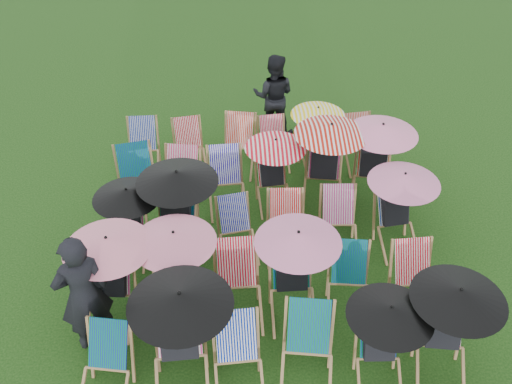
{
  "coord_description": "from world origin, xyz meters",
  "views": [
    {
      "loc": [
        -0.4,
        -6.3,
        6.33
      ],
      "look_at": [
        -0.05,
        0.42,
        0.9
      ],
      "focal_mm": 40.0,
      "sensor_mm": 36.0,
      "label": 1
    }
  ],
  "objects_px": {
    "deckchair_0": "(104,370)",
    "person_rear": "(274,96)",
    "deckchair_29": "(360,144)",
    "person_left": "(83,294)",
    "deckchair_5": "(447,331)"
  },
  "relations": [
    {
      "from": "deckchair_0",
      "to": "person_rear",
      "type": "relative_size",
      "value": 0.54
    },
    {
      "from": "person_rear",
      "to": "deckchair_0",
      "type": "bearing_deg",
      "value": 78.89
    },
    {
      "from": "deckchair_0",
      "to": "person_rear",
      "type": "xyz_separation_m",
      "value": [
        2.45,
        5.73,
        0.4
      ]
    },
    {
      "from": "deckchair_29",
      "to": "person_left",
      "type": "bearing_deg",
      "value": -145.08
    },
    {
      "from": "deckchair_5",
      "to": "deckchair_29",
      "type": "distance_m",
      "value": 4.42
    },
    {
      "from": "deckchair_0",
      "to": "deckchair_5",
      "type": "height_order",
      "value": "deckchair_5"
    },
    {
      "from": "person_rear",
      "to": "deckchair_29",
      "type": "bearing_deg",
      "value": 154.77
    },
    {
      "from": "deckchair_5",
      "to": "person_rear",
      "type": "relative_size",
      "value": 0.79
    },
    {
      "from": "deckchair_29",
      "to": "person_rear",
      "type": "xyz_separation_m",
      "value": [
        -1.52,
        1.15,
        0.4
      ]
    },
    {
      "from": "person_left",
      "to": "person_rear",
      "type": "height_order",
      "value": "person_left"
    },
    {
      "from": "person_left",
      "to": "person_rear",
      "type": "bearing_deg",
      "value": -144.07
    },
    {
      "from": "deckchair_0",
      "to": "person_rear",
      "type": "height_order",
      "value": "person_rear"
    },
    {
      "from": "deckchair_5",
      "to": "person_left",
      "type": "height_order",
      "value": "person_left"
    },
    {
      "from": "deckchair_5",
      "to": "person_left",
      "type": "relative_size",
      "value": 0.73
    },
    {
      "from": "person_rear",
      "to": "person_left",
      "type": "bearing_deg",
      "value": 72.97
    }
  ]
}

